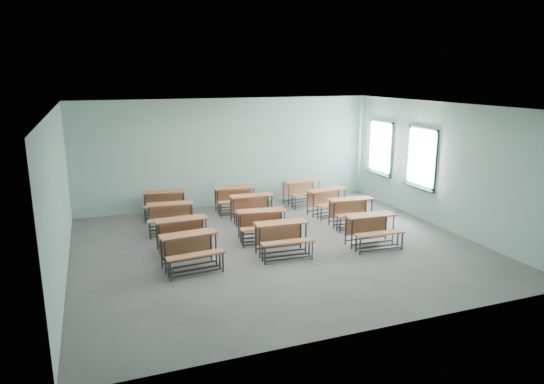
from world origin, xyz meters
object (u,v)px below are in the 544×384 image
Objects in this scene: desk_unit_r0c1 at (282,234)px; desk_unit_r0c0 at (190,246)px; desk_unit_r2c1 at (253,204)px; desk_unit_r1c0 at (183,230)px; desk_unit_r2c2 at (328,198)px; desk_unit_r1c1 at (262,221)px; desk_unit_r1c2 at (352,208)px; desk_unit_r3c1 at (236,196)px; desk_unit_r2c0 at (171,213)px; desk_unit_r0c2 at (372,226)px; desk_unit_r3c2 at (303,189)px; desk_unit_r3c0 at (164,200)px.

desk_unit_r0c0 is at bearing -174.71° from desk_unit_r0c1.
desk_unit_r1c0 is at bearing -144.40° from desk_unit_r2c1.
desk_unit_r2c2 is (4.41, 2.52, 0.00)m from desk_unit_r0c0.
desk_unit_r1c1 is 1.03× the size of desk_unit_r1c2.
desk_unit_r1c2 is at bearing -41.20° from desk_unit_r3c1.
desk_unit_r0c0 is 3.43m from desk_unit_r2c1.
desk_unit_r0c0 is 1.00× the size of desk_unit_r2c0.
desk_unit_r1c1 is 1.03× the size of desk_unit_r2c0.
desk_unit_r0c1 is 1.03× the size of desk_unit_r2c1.
desk_unit_r1c1 is at bearing -2.13° from desk_unit_r1c0.
desk_unit_r0c2 and desk_unit_r1c2 have the same top height.
desk_unit_r1c1 is 2.56m from desk_unit_r1c2.
desk_unit_r1c1 and desk_unit_r3c2 have the same top height.
desk_unit_r0c0 and desk_unit_r1c1 have the same top height.
desk_unit_r3c1 is at bearing 140.84° from desk_unit_r1c2.
desk_unit_r0c2 is at bearing -7.06° from desk_unit_r0c0.
desk_unit_r1c1 is at bearing -157.48° from desk_unit_r2c2.
desk_unit_r2c0 is (-1.94, 1.40, 0.00)m from desk_unit_r1c1.
desk_unit_r1c0 is at bearing -125.35° from desk_unit_r3c1.
desk_unit_r1c1 is at bearing 98.25° from desk_unit_r0c1.
desk_unit_r1c0 and desk_unit_r3c1 have the same top height.
desk_unit_r2c0 is at bearing -85.35° from desk_unit_r3c0.
desk_unit_r3c2 is at bearing 5.88° from desk_unit_r3c1.
desk_unit_r1c1 and desk_unit_r2c2 have the same top height.
desk_unit_r0c2 is 0.98× the size of desk_unit_r1c2.
desk_unit_r0c2 is at bearing -101.88° from desk_unit_r2c2.
desk_unit_r3c2 is at bearing 91.77° from desk_unit_r2c2.
desk_unit_r1c0 is at bearing 82.16° from desk_unit_r0c0.
desk_unit_r0c1 is at bearing -55.92° from desk_unit_r3c0.
desk_unit_r1c0 and desk_unit_r1c2 have the same top height.
desk_unit_r1c0 is 0.96× the size of desk_unit_r3c2.
desk_unit_r3c1 is (0.09, 2.56, 0.00)m from desk_unit_r1c1.
desk_unit_r1c1 is 2.83m from desk_unit_r2c2.
desk_unit_r0c1 is at bearing -93.03° from desk_unit_r2c1.
desk_unit_r3c1 is at bearing 93.30° from desk_unit_r0c1.
desk_unit_r2c0 is (-0.04, 1.41, 0.00)m from desk_unit_r1c0.
desk_unit_r3c2 is at bearing 57.77° from desk_unit_r1c1.
desk_unit_r1c1 and desk_unit_r1c2 have the same top height.
desk_unit_r3c2 is (2.01, 1.20, 0.00)m from desk_unit_r2c1.
desk_unit_r2c0 is at bearing 84.41° from desk_unit_r0c0.
desk_unit_r1c1 is 3.34m from desk_unit_r3c0.
desk_unit_r3c2 is at bearing 5.75° from desk_unit_r3c0.
desk_unit_r1c1 is at bearing -137.06° from desk_unit_r3c2.
desk_unit_r3c1 is (1.99, -0.19, 0.00)m from desk_unit_r3c0.
desk_unit_r0c2 is at bearing -97.46° from desk_unit_r3c2.
desk_unit_r0c0 is 1.03× the size of desk_unit_r3c1.
desk_unit_r0c2 is 2.65m from desk_unit_r2c2.
desk_unit_r1c0 is 0.96× the size of desk_unit_r2c2.
desk_unit_r2c1 is at bearing -23.72° from desk_unit_r3c0.
desk_unit_r2c1 is 0.94× the size of desk_unit_r3c0.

